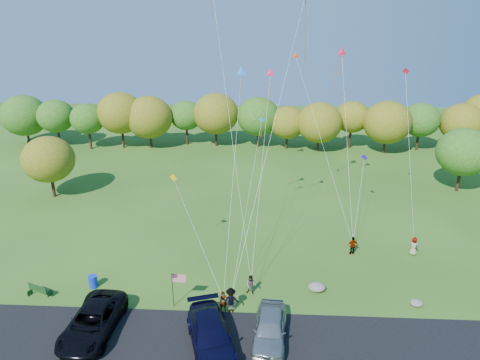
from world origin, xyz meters
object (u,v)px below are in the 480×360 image
object	(u,v)px
minivan_dark	(93,322)
flyer_a	(223,302)
flyer_c	(231,300)
flyer_b	(251,285)
park_bench	(38,290)
trash_barrel	(93,282)
minivan_silver	(270,328)
flyer_d	(353,246)
minivan_navy	(211,336)
flyer_e	(414,246)

from	to	relation	value
minivan_dark	flyer_a	distance (m)	8.58
flyer_c	minivan_dark	bearing A→B (deg)	12.10
flyer_b	park_bench	bearing A→B (deg)	-164.52
flyer_b	flyer_c	world-z (taller)	flyer_c
flyer_b	trash_barrel	world-z (taller)	flyer_b
minivan_silver	flyer_c	world-z (taller)	flyer_c
flyer_d	park_bench	bearing A→B (deg)	4.91
minivan_navy	park_bench	bearing A→B (deg)	144.06
minivan_silver	flyer_c	xyz separation A→B (m)	(-2.64, 2.71, -0.00)
minivan_dark	park_bench	bearing A→B (deg)	149.37
flyer_c	flyer_e	size ratio (longest dim) A/B	1.11
flyer_d	flyer_e	world-z (taller)	same
flyer_d	flyer_c	bearing A→B (deg)	27.66
minivan_dark	trash_barrel	size ratio (longest dim) A/B	6.37
flyer_a	park_bench	world-z (taller)	flyer_a
flyer_d	trash_barrel	xyz separation A→B (m)	(-20.42, -5.81, -0.34)
flyer_a	flyer_b	size ratio (longest dim) A/B	1.00
minivan_navy	flyer_a	bearing A→B (deg)	65.98
flyer_e	park_bench	size ratio (longest dim) A/B	0.96
minivan_silver	flyer_e	size ratio (longest dim) A/B	3.06
minivan_navy	flyer_d	size ratio (longest dim) A/B	3.69
trash_barrel	flyer_a	bearing A→B (deg)	-12.58
flyer_d	minivan_silver	bearing A→B (deg)	44.56
park_bench	flyer_e	bearing A→B (deg)	36.58
minivan_dark	park_bench	distance (m)	6.54
park_bench	flyer_b	bearing A→B (deg)	26.65
minivan_dark	flyer_e	distance (m)	26.06
minivan_silver	flyer_a	bearing A→B (deg)	144.50
flyer_c	minivan_silver	bearing A→B (deg)	129.39
park_bench	trash_barrel	xyz separation A→B (m)	(3.57, 1.30, -0.04)
flyer_b	park_bench	size ratio (longest dim) A/B	0.89
flyer_d	minivan_navy	bearing A→B (deg)	35.49
flyer_c	trash_barrel	world-z (taller)	flyer_c
flyer_d	trash_barrel	distance (m)	21.23
minivan_navy	flyer_c	size ratio (longest dim) A/B	3.32
flyer_a	trash_barrel	xyz separation A→B (m)	(-10.04, 2.24, -0.29)
flyer_c	park_bench	bearing A→B (deg)	-8.66
minivan_navy	minivan_silver	size ratio (longest dim) A/B	1.20
flyer_c	park_bench	world-z (taller)	flyer_c
flyer_b	flyer_c	xyz separation A→B (m)	(-1.33, -2.03, 0.15)
flyer_a	flyer_b	world-z (taller)	same
minivan_dark	flyer_c	world-z (taller)	flyer_c
minivan_navy	flyer_a	world-z (taller)	minivan_navy
minivan_navy	flyer_a	distance (m)	3.62
minivan_navy	minivan_silver	distance (m)	3.71
minivan_navy	flyer_e	xyz separation A→B (m)	(15.98, 11.78, -0.12)
minivan_silver	flyer_d	bearing A→B (deg)	61.22
minivan_navy	trash_barrel	xyz separation A→B (m)	(-9.60, 5.83, -0.46)
minivan_navy	flyer_c	bearing A→B (deg)	57.91
minivan_dark	minivan_navy	distance (m)	7.77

